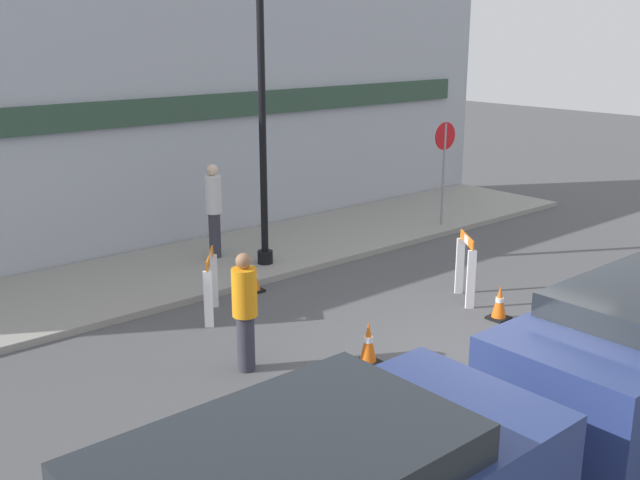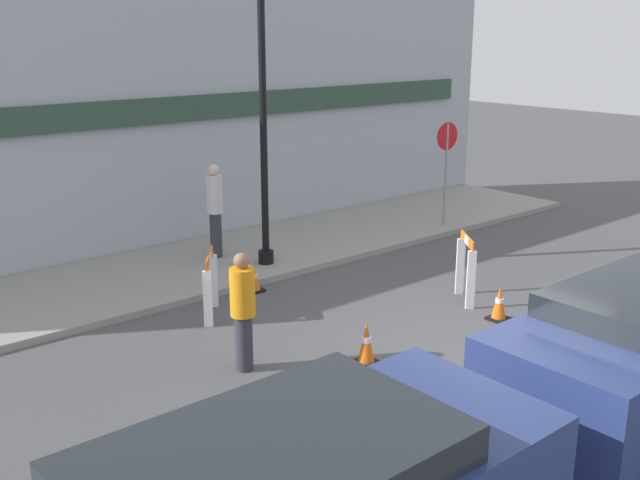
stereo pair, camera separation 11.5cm
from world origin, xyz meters
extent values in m
plane|color=#4C4C4F|center=(0.00, 0.00, 0.00)|extent=(60.00, 60.00, 0.00)
cube|color=gray|center=(0.00, 6.02, 0.06)|extent=(18.00, 3.03, 0.11)
cube|color=#A3A8B2|center=(0.00, 7.61, 2.75)|extent=(18.00, 0.12, 5.50)
cube|color=#2D4738|center=(0.00, 7.50, 2.80)|extent=(16.20, 0.10, 0.50)
cylinder|color=black|center=(0.36, 5.20, 0.23)|extent=(0.29, 0.29, 0.24)
cylinder|color=black|center=(0.36, 5.20, 2.55)|extent=(0.13, 0.13, 4.88)
cylinder|color=gray|center=(5.03, 4.92, 1.24)|extent=(0.06, 0.06, 2.25)
cylinder|color=red|center=(5.03, 4.92, 2.09)|extent=(0.60, 0.06, 0.60)
cube|color=white|center=(-1.44, 4.16, 0.44)|extent=(0.14, 0.13, 0.88)
cube|color=white|center=(-1.96, 3.49, 0.44)|extent=(0.14, 0.13, 0.88)
cube|color=orange|center=(-1.70, 3.83, 0.95)|extent=(0.57, 0.72, 0.15)
cube|color=white|center=(-1.70, 3.83, 0.95)|extent=(0.19, 0.23, 0.14)
cube|color=white|center=(1.64, 1.43, 0.48)|extent=(0.14, 0.13, 0.97)
cube|color=white|center=(2.06, 2.00, 0.48)|extent=(0.14, 0.13, 0.97)
cube|color=orange|center=(1.85, 1.72, 1.04)|extent=(0.48, 0.63, 0.15)
cube|color=white|center=(1.85, 1.72, 1.04)|extent=(0.16, 0.20, 0.14)
cube|color=black|center=(-0.53, 4.33, 0.02)|extent=(0.30, 0.30, 0.04)
cone|color=orange|center=(-0.53, 4.33, 0.25)|extent=(0.22, 0.22, 0.43)
cylinder|color=white|center=(-0.53, 4.33, 0.28)|extent=(0.13, 0.13, 0.06)
cube|color=black|center=(-1.04, 1.02, 0.02)|extent=(0.30, 0.30, 0.04)
cone|color=orange|center=(-1.04, 1.02, 0.32)|extent=(0.23, 0.23, 0.56)
cylinder|color=white|center=(-1.04, 1.02, 0.35)|extent=(0.13, 0.13, 0.08)
cube|color=black|center=(1.60, 0.84, 0.02)|extent=(0.30, 0.30, 0.04)
cone|color=orange|center=(1.60, 0.84, 0.29)|extent=(0.23, 0.23, 0.50)
cylinder|color=white|center=(1.60, 0.84, 0.32)|extent=(0.13, 0.13, 0.07)
cylinder|color=#33333D|center=(-2.39, 1.93, 0.38)|extent=(0.30, 0.30, 0.76)
cylinder|color=orange|center=(-2.39, 1.93, 1.08)|extent=(0.42, 0.42, 0.64)
sphere|color=#8E6647|center=(-2.39, 1.93, 1.50)|extent=(0.27, 0.27, 0.21)
cylinder|color=#33333D|center=(-0.12, 6.14, 0.55)|extent=(0.28, 0.28, 0.86)
cylinder|color=silver|center=(-0.12, 6.14, 1.34)|extent=(0.39, 0.39, 0.72)
sphere|color=beige|center=(-0.12, 6.14, 1.80)|extent=(0.26, 0.26, 0.21)
cylinder|color=black|center=(1.36, -1.35, 0.30)|extent=(0.60, 0.18, 0.60)
cylinder|color=black|center=(-1.20, -1.35, 0.30)|extent=(0.60, 0.18, 0.60)
camera|label=1|loc=(-7.53, -5.54, 4.34)|focal=42.00mm
camera|label=2|loc=(-7.44, -5.61, 4.34)|focal=42.00mm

